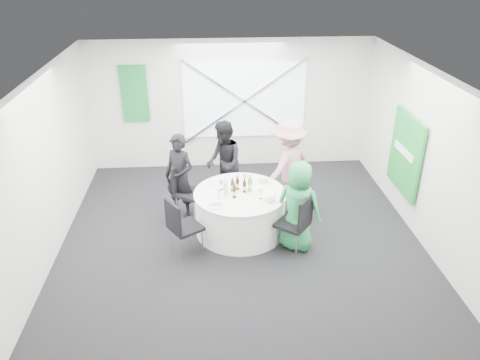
{
  "coord_description": "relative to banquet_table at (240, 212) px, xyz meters",
  "views": [
    {
      "loc": [
        -0.52,
        -6.68,
        4.48
      ],
      "look_at": [
        0.0,
        0.2,
        1.0
      ],
      "focal_mm": 35.0,
      "sensor_mm": 36.0,
      "label": 1
    }
  ],
  "objects": [
    {
      "name": "wine_glass_c",
      "position": [
        -0.31,
        0.14,
        0.5
      ],
      "size": [
        0.07,
        0.07,
        0.17
      ],
      "color": "white",
      "rests_on": "banquet_table"
    },
    {
      "name": "ceiling",
      "position": [
        0.0,
        -0.2,
        2.42
      ],
      "size": [
        6.0,
        6.0,
        0.0
      ],
      "primitive_type": "plane",
      "rotation": [
        3.14,
        0.0,
        0.0
      ],
      "color": "white",
      "rests_on": "wall_back"
    },
    {
      "name": "wall_left",
      "position": [
        -3.0,
        -0.2,
        1.02
      ],
      "size": [
        0.0,
        6.0,
        6.0
      ],
      "primitive_type": "plane",
      "rotation": [
        1.57,
        0.0,
        1.57
      ],
      "color": "silver",
      "rests_on": "floor"
    },
    {
      "name": "person_man_back_left",
      "position": [
        -1.03,
        0.63,
        0.41
      ],
      "size": [
        0.69,
        0.62,
        1.57
      ],
      "primitive_type": "imported",
      "rotation": [
        0.0,
        0.0,
        -0.55
      ],
      "color": "black",
      "rests_on": "floor"
    },
    {
      "name": "fork_a",
      "position": [
        0.57,
        0.08,
        0.38
      ],
      "size": [
        0.08,
        0.14,
        0.01
      ],
      "primitive_type": "cube",
      "rotation": [
        0.0,
        0.0,
        0.44
      ],
      "color": "silver",
      "rests_on": "banquet_table"
    },
    {
      "name": "beer_bottle_d",
      "position": [
        -0.11,
        -0.16,
        0.48
      ],
      "size": [
        0.06,
        0.06,
        0.26
      ],
      "color": "#3A1F0A",
      "rests_on": "banquet_table"
    },
    {
      "name": "green_water_bottle",
      "position": [
        0.17,
        0.06,
        0.5
      ],
      "size": [
        0.08,
        0.08,
        0.29
      ],
      "color": "green",
      "rests_on": "banquet_table"
    },
    {
      "name": "chair_back_right",
      "position": [
        1.05,
        0.57,
        0.13
      ],
      "size": [
        0.54,
        0.53,
        0.87
      ],
      "rotation": [
        0.0,
        0.0,
        -1.08
      ],
      "color": "black",
      "rests_on": "floor"
    },
    {
      "name": "fork_b",
      "position": [
        -0.54,
        -0.21,
        0.38
      ],
      "size": [
        0.1,
        0.13,
        0.01
      ],
      "primitive_type": "cube",
      "rotation": [
        0.0,
        0.0,
        -2.47
      ],
      "color": "silver",
      "rests_on": "banquet_table"
    },
    {
      "name": "beer_bottle_b",
      "position": [
        -0.03,
        0.13,
        0.47
      ],
      "size": [
        0.06,
        0.06,
        0.25
      ],
      "color": "#3A1F0A",
      "rests_on": "banquet_table"
    },
    {
      "name": "person_woman_pink",
      "position": [
        0.94,
        0.8,
        0.48
      ],
      "size": [
        1.19,
        1.11,
        1.72
      ],
      "primitive_type": "imported",
      "rotation": [
        0.0,
        0.0,
        -2.44
      ],
      "color": "#C57F8E",
      "rests_on": "floor"
    },
    {
      "name": "plate_front_left",
      "position": [
        -0.43,
        -0.41,
        0.39
      ],
      "size": [
        0.25,
        0.25,
        0.01
      ],
      "color": "silver",
      "rests_on": "banquet_table"
    },
    {
      "name": "knife_a",
      "position": [
        0.4,
        0.41,
        0.38
      ],
      "size": [
        0.08,
        0.14,
        0.01
      ],
      "primitive_type": "cube",
      "rotation": [
        0.0,
        0.0,
        0.49
      ],
      "color": "silver",
      "rests_on": "banquet_table"
    },
    {
      "name": "chair_front_left",
      "position": [
        -0.98,
        -0.63,
        0.21
      ],
      "size": [
        0.63,
        0.63,
        1.0
      ],
      "rotation": [
        0.0,
        0.0,
        2.14
      ],
      "color": "black",
      "rests_on": "floor"
    },
    {
      "name": "window_brace_b",
      "position": [
        0.3,
        2.72,
        1.12
      ],
      "size": [
        2.63,
        0.05,
        1.84
      ],
      "primitive_type": "cube",
      "rotation": [
        0.0,
        -0.97,
        0.0
      ],
      "color": "silver",
      "rests_on": "window_panel"
    },
    {
      "name": "beer_bottle_c",
      "position": [
        0.08,
        0.02,
        0.48
      ],
      "size": [
        0.06,
        0.06,
        0.25
      ],
      "color": "#3A1F0A",
      "rests_on": "banquet_table"
    },
    {
      "name": "clear_water_bottle",
      "position": [
        -0.25,
        -0.05,
        0.5
      ],
      "size": [
        0.08,
        0.08,
        0.3
      ],
      "color": "silver",
      "rests_on": "banquet_table"
    },
    {
      "name": "green_sign",
      "position": [
        2.94,
        0.4,
        0.82
      ],
      "size": [
        0.05,
        1.2,
        1.4
      ],
      "primitive_type": "cube",
      "color": "#1A902F",
      "rests_on": "wall_right"
    },
    {
      "name": "fork_c",
      "position": [
        0.29,
        -0.5,
        0.38
      ],
      "size": [
        0.11,
        0.12,
        0.01
      ],
      "primitive_type": "cube",
      "rotation": [
        0.0,
        0.0,
        -0.75
      ],
      "color": "silver",
      "rests_on": "banquet_table"
    },
    {
      "name": "plate_back",
      "position": [
        0.07,
        0.58,
        0.39
      ],
      "size": [
        0.24,
        0.24,
        0.01
      ],
      "color": "silver",
      "rests_on": "banquet_table"
    },
    {
      "name": "wall_back",
      "position": [
        0.0,
        2.8,
        1.02
      ],
      "size": [
        6.0,
        0.0,
        6.0
      ],
      "primitive_type": "plane",
      "rotation": [
        1.57,
        0.0,
        0.0
      ],
      "color": "silver",
      "rests_on": "floor"
    },
    {
      "name": "person_man_back",
      "position": [
        -0.22,
        1.14,
        0.42
      ],
      "size": [
        0.57,
        0.85,
        1.61
      ],
      "primitive_type": "imported",
      "rotation": [
        0.0,
        0.0,
        -1.38
      ],
      "color": "black",
      "rests_on": "floor"
    },
    {
      "name": "chair_front_right",
      "position": [
        0.86,
        -0.68,
        0.22
      ],
      "size": [
        0.65,
        0.65,
        1.02
      ],
      "rotation": [
        0.0,
        0.0,
        4.05
      ],
      "color": "black",
      "rests_on": "floor"
    },
    {
      "name": "wall_right",
      "position": [
        3.0,
        -0.2,
        1.02
      ],
      "size": [
        0.0,
        6.0,
        6.0
      ],
      "primitive_type": "plane",
      "rotation": [
        1.57,
        0.0,
        -1.57
      ],
      "color": "silver",
      "rests_on": "floor"
    },
    {
      "name": "plate_front_right",
      "position": [
        0.47,
        -0.32,
        0.4
      ],
      "size": [
        0.25,
        0.25,
        0.04
      ],
      "color": "silver",
      "rests_on": "banquet_table"
    },
    {
      "name": "wine_glass_d",
      "position": [
        -0.36,
        -0.18,
        0.5
      ],
      "size": [
        0.07,
        0.07,
        0.17
      ],
      "color": "white",
      "rests_on": "banquet_table"
    },
    {
      "name": "beer_bottle_a",
      "position": [
        -0.12,
        0.08,
        0.47
      ],
      "size": [
        0.06,
        0.06,
        0.25
      ],
      "color": "#3A1F0A",
      "rests_on": "banquet_table"
    },
    {
      "name": "chair_back",
      "position": [
        -0.11,
        1.07,
        0.09
      ],
      "size": [
        0.41,
        0.41,
        0.82
      ],
      "rotation": [
        0.0,
        0.0,
        0.1
      ],
      "color": "black",
      "rests_on": "floor"
    },
    {
      "name": "banquet_table",
      "position": [
        0.0,
        0.0,
        0.0
      ],
      "size": [
        1.56,
        1.56,
        0.76
      ],
      "color": "white",
      "rests_on": "floor"
    },
    {
      "name": "knife_c",
      "position": [
        0.55,
        -0.17,
        0.38
      ],
      "size": [
        0.1,
        0.13,
        0.01
      ],
      "primitive_type": "cube",
      "rotation": [
        0.0,
        0.0,
        -0.6
      ],
      "color": "silver",
      "rests_on": "banquet_table"
    },
    {
      "name": "wine_glass_b",
      "position": [
        0.32,
        -0.22,
        0.5
      ],
      "size": [
        0.07,
        0.07,
        0.17
      ],
      "color": "white",
      "rests_on": "banquet_table"
    },
    {
      "name": "plate_back_right",
      "position": [
        0.44,
        0.37,
        0.4
      ],
      "size": [
        0.26,
        0.26,
        0.04
      ],
      "color": "silver",
      "rests_on": "banquet_table"
    },
    {
      "name": "knife_b",
      "position": [
        -0.35,
        -0.46,
        0.38
      ],
      "size": [
        0.1,
        0.13,
        0.01
      ],
      "primitive_type": "cube",
      "rotation": [
        0.0,
        0.0,
        -2.52
      ],
      "color": "silver",
      "rests_on": "banquet_table"
    },
    {
      "name": "napkin",
      "position": [
        -0.42,
        -0.36,
        0.42
      ],
      "size": [
        0.19,
        0.14,
        0.05
      ],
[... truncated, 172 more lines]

